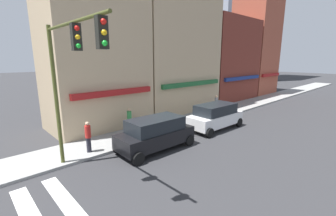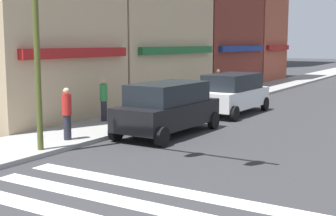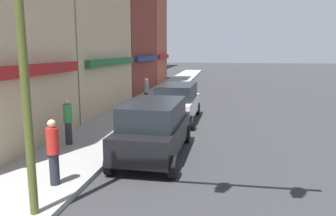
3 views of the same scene
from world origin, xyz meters
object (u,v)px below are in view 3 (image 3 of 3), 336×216
Objects in this scene: pedestrian_red_jacket at (53,151)px; pedestrian_green_top at (68,120)px; suv_white at (177,101)px; pedestrian_grey_coat at (146,91)px; suv_black at (154,127)px.

pedestrian_red_jacket is 1.00× the size of pedestrian_green_top.
pedestrian_red_jacket is at bearing 169.09° from suv_white.
suv_white is 6.51m from pedestrian_green_top.
pedestrian_grey_coat is (12.83, 0.46, 0.00)m from pedestrian_red_jacket.
suv_white reaches higher than pedestrian_grey_coat.
pedestrian_red_jacket is at bearing 75.87° from pedestrian_green_top.
pedestrian_grey_coat is at bearing -130.34° from pedestrian_green_top.
pedestrian_grey_coat is at bearing 36.10° from suv_white.
suv_black reaches higher than pedestrian_red_jacket.
suv_white is 9.41m from pedestrian_red_jacket.
pedestrian_red_jacket is at bearing 149.11° from suv_black.
pedestrian_grey_coat is at bearing -173.75° from pedestrian_red_jacket.
pedestrian_green_top is 1.00× the size of pedestrian_grey_coat.
suv_black is 3.80m from pedestrian_red_jacket.
suv_white reaches higher than pedestrian_green_top.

